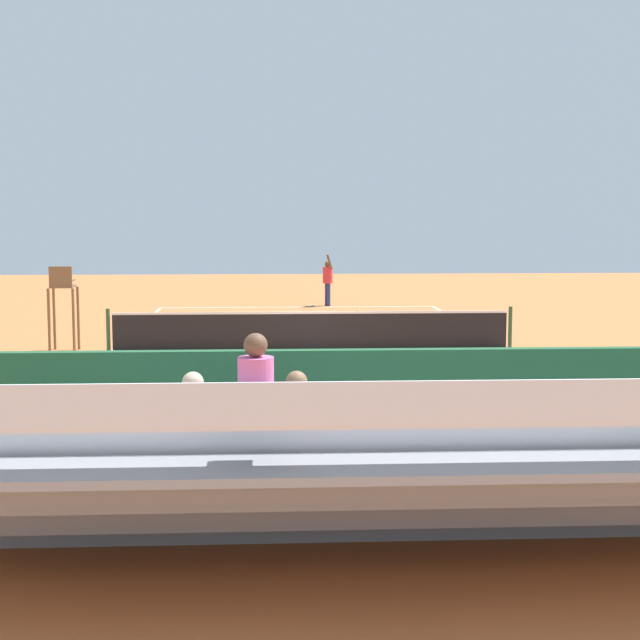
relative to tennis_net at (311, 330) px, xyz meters
The scene contains 12 objects.
ground_plane 0.50m from the tennis_net, ahead, with size 60.00×60.00×0.00m, color #C66B38.
court_line_markings 0.50m from the tennis_net, 90.00° to the right, with size 10.10×22.20×0.01m.
tennis_net is the anchor object (origin of this frame).
backdrop_wall 14.01m from the tennis_net, 90.00° to the left, with size 18.00×0.16×2.00m, color #235633.
bleacher_stand 15.38m from the tennis_net, 90.15° to the left, with size 9.06×2.40×2.48m.
umpire_chair 6.25m from the tennis_net, ahead, with size 0.67×0.67×2.14m.
courtside_bench 13.36m from the tennis_net, 96.62° to the left, with size 1.80×0.40×0.93m.
equipment_bag 13.41m from the tennis_net, 87.73° to the left, with size 0.90×0.36×0.36m, color #B22D2D.
tennis_player 11.48m from the tennis_net, 95.61° to the right, with size 0.44×0.56×1.93m.
tennis_racket 11.44m from the tennis_net, 92.38° to the right, with size 0.40×0.58×0.03m.
tennis_ball_near 9.56m from the tennis_net, 102.43° to the right, with size 0.07×0.07×0.07m, color #CCDB33.
tennis_ball_far 8.92m from the tennis_net, 110.76° to the right, with size 0.07×0.07×0.07m, color #CCDB33.
Camera 1 is at (1.10, 24.24, 3.47)m, focal length 54.21 mm.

